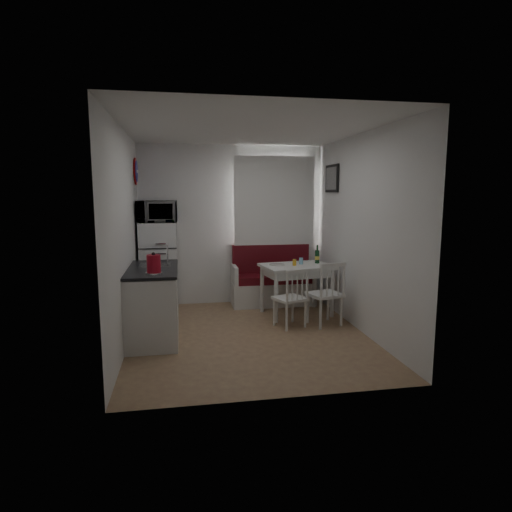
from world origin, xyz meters
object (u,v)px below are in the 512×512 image
at_px(dining_table, 297,271).
at_px(kettle, 154,264).
at_px(chair_left, 292,292).
at_px(chair_right, 327,287).
at_px(microwave, 157,212).
at_px(fridge, 159,267).
at_px(bench, 273,285).
at_px(kitchen_counter, 154,302).
at_px(wine_bottle, 317,254).

distance_m(dining_table, kettle, 2.36).
height_order(chair_left, chair_right, chair_right).
bearing_deg(chair_right, microwave, 137.85).
bearing_deg(fridge, chair_right, -27.99).
relative_size(bench, chair_left, 2.76).
bearing_deg(fridge, kitchen_counter, -90.90).
relative_size(kitchen_counter, chair_right, 2.58).
bearing_deg(dining_table, fridge, 155.89).
height_order(kitchen_counter, chair_left, kitchen_counter).
distance_m(chair_right, microwave, 2.76).
relative_size(bench, wine_bottle, 4.82).
bearing_deg(chair_left, kitchen_counter, 159.74).
relative_size(kitchen_counter, microwave, 2.24).
bearing_deg(kettle, dining_table, 30.34).
distance_m(fridge, wine_bottle, 2.45).
bearing_deg(wine_bottle, fridge, 169.19).
xyz_separation_m(kitchen_counter, kettle, (0.05, -0.49, 0.57)).
bearing_deg(bench, chair_right, -70.44).
height_order(kitchen_counter, bench, kitchen_counter).
bearing_deg(microwave, fridge, 90.00).
height_order(kitchen_counter, kettle, kitchen_counter).
distance_m(dining_table, wine_bottle, 0.43).
relative_size(kitchen_counter, wine_bottle, 4.67).
distance_m(chair_right, kettle, 2.37).
distance_m(chair_left, wine_bottle, 1.04).
bearing_deg(microwave, chair_right, -27.01).
bearing_deg(fridge, chair_left, -34.03).
bearing_deg(kettle, fridge, 90.99).
bearing_deg(dining_table, chair_right, -78.19).
bearing_deg(bench, kettle, -134.12).
bearing_deg(kettle, bench, 45.88).
xyz_separation_m(kitchen_counter, dining_table, (2.06, 0.69, 0.22)).
relative_size(chair_right, kettle, 2.02).
distance_m(fridge, kettle, 1.77).
xyz_separation_m(chair_left, microwave, (-1.79, 1.16, 1.04)).
bearing_deg(wine_bottle, chair_right, -97.47).
relative_size(kitchen_counter, fridge, 0.95).
relative_size(fridge, wine_bottle, 4.91).
bearing_deg(wine_bottle, chair_left, -128.48).
distance_m(microwave, wine_bottle, 2.51).
bearing_deg(chair_left, fridge, 124.69).
bearing_deg(bench, dining_table, -71.57).
distance_m(kitchen_counter, dining_table, 2.19).
distance_m(kitchen_counter, bench, 2.29).
distance_m(kettle, wine_bottle, 2.69).
bearing_deg(chair_left, bench, 67.54).
relative_size(chair_left, chair_right, 0.96).
distance_m(bench, fridge, 1.86).
bearing_deg(kitchen_counter, kettle, -84.25).
relative_size(bench, kettle, 5.37).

